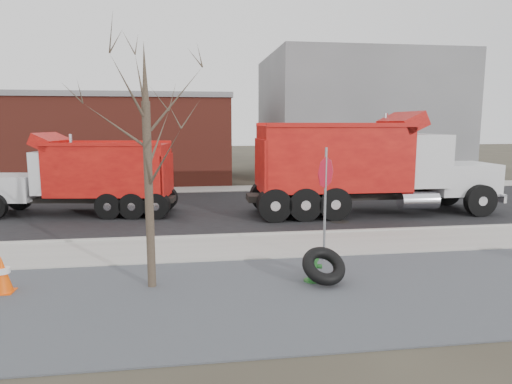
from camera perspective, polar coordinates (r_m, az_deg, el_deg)
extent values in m
plane|color=#383328|center=(13.07, 2.31, -7.17)|extent=(120.00, 120.00, 0.00)
cube|color=slate|center=(9.82, 6.14, -12.56)|extent=(60.00, 5.00, 0.03)
cube|color=#9E9B93|center=(13.30, 2.11, -6.76)|extent=(60.00, 2.50, 0.06)
cube|color=#9E9B93|center=(14.53, 1.19, -5.32)|extent=(60.00, 0.15, 0.11)
cube|color=black|center=(19.14, -1.15, -2.07)|extent=(60.00, 9.40, 0.02)
cube|color=#9E9B93|center=(24.73, -2.79, 0.40)|extent=(60.00, 2.00, 0.06)
cube|color=gray|center=(32.41, 12.35, 9.20)|extent=(12.00, 10.00, 8.00)
cube|color=maroon|center=(30.37, -23.03, 5.93)|extent=(20.00, 8.00, 5.00)
cube|color=gray|center=(30.39, -23.33, 10.92)|extent=(20.20, 8.20, 0.30)
cylinder|color=#382D23|center=(9.93, -13.22, -0.63)|extent=(0.18, 0.18, 4.00)
cone|color=#382D23|center=(9.86, -13.76, 14.46)|extent=(0.14, 0.14, 1.20)
cylinder|color=#2F742C|center=(10.56, 7.08, -10.97)|extent=(0.40, 0.40, 0.05)
cylinder|color=#2F742C|center=(10.47, 7.10, -9.58)|extent=(0.21, 0.21, 0.54)
cylinder|color=#2F742C|center=(10.40, 7.13, -8.30)|extent=(0.27, 0.27, 0.05)
sphere|color=#2F742C|center=(10.37, 7.14, -7.83)|extent=(0.22, 0.22, 0.22)
cylinder|color=#2F742C|center=(10.35, 7.15, -7.35)|extent=(0.05, 0.05, 0.05)
cylinder|color=#2F742C|center=(10.46, 6.27, -9.12)|extent=(0.14, 0.13, 0.10)
cylinder|color=#2F742C|center=(10.43, 7.96, -9.19)|extent=(0.14, 0.13, 0.10)
cylinder|color=#2F742C|center=(10.31, 7.03, -9.51)|extent=(0.16, 0.15, 0.14)
torus|color=black|center=(10.30, 8.47, -9.11)|extent=(1.12, 1.09, 0.82)
cylinder|color=gray|center=(11.72, 8.62, -1.69)|extent=(0.06, 0.06, 2.95)
cylinder|color=#B40C1F|center=(11.60, 8.71, 2.41)|extent=(0.58, 0.59, 0.80)
cube|color=#FA5007|center=(11.17, -29.01, -10.93)|extent=(0.42, 0.42, 0.04)
cone|color=#FA5007|center=(11.05, -29.16, -8.96)|extent=(0.40, 0.40, 0.78)
cylinder|color=white|center=(11.03, -29.19, -8.57)|extent=(0.32, 0.32, 0.11)
cube|color=black|center=(18.54, 13.61, -0.40)|extent=(9.49, 1.09, 0.24)
cube|color=silver|center=(20.19, 24.04, 1.59)|extent=(2.47, 2.19, 1.22)
cube|color=silver|center=(20.77, 26.56, 1.61)|extent=(0.08, 1.94, 1.11)
cube|color=silver|center=(19.19, 19.33, 3.86)|extent=(1.81, 2.57, 2.00)
cube|color=black|center=(19.51, 21.38, 5.45)|extent=(0.08, 2.22, 0.89)
cube|color=red|center=(17.90, 9.46, 4.27)|extent=(5.58, 2.73, 2.44)
cylinder|color=silver|center=(19.75, 15.81, 5.59)|extent=(0.16, 0.16, 2.66)
cylinder|color=black|center=(21.40, 22.71, 0.08)|extent=(1.22, 0.35, 1.22)
cylinder|color=black|center=(19.39, 26.25, -0.96)|extent=(1.22, 0.35, 1.22)
cylinder|color=black|center=(18.78, 4.51, -0.38)|extent=(1.22, 0.35, 1.22)
cylinder|color=black|center=(16.73, 6.02, -1.51)|extent=(1.22, 0.35, 1.22)
cube|color=black|center=(19.06, -20.95, -0.86)|extent=(7.27, 1.74, 0.19)
cube|color=silver|center=(20.10, -28.28, 0.51)|extent=(2.16, 1.97, 0.97)
cube|color=silver|center=(19.22, -23.39, 2.37)|extent=(1.68, 2.21, 1.59)
cube|color=black|center=(19.48, -25.50, 3.62)|extent=(0.29, 1.76, 0.71)
cube|color=red|center=(18.54, -17.81, 2.74)|extent=(4.67, 2.70, 1.95)
cylinder|color=silver|center=(18.09, -22.00, 3.37)|extent=(0.14, 0.14, 2.12)
cylinder|color=black|center=(21.11, -27.46, -0.67)|extent=(1.00, 0.39, 0.97)
cylinder|color=black|center=(17.61, -15.13, -1.66)|extent=(1.00, 0.39, 0.97)
cylinder|color=black|center=(19.23, -13.87, -0.76)|extent=(1.00, 0.39, 0.97)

